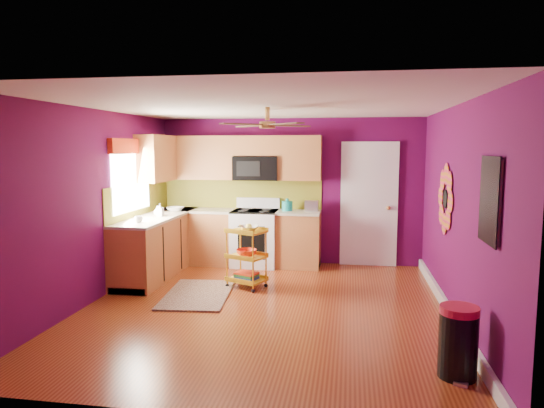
# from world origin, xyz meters

# --- Properties ---
(ground) EXTENTS (5.00, 5.00, 0.00)m
(ground) POSITION_xyz_m (0.00, 0.00, 0.00)
(ground) COLOR maroon
(ground) RESTS_ON ground
(room_envelope) EXTENTS (4.54, 5.04, 2.52)m
(room_envelope) POSITION_xyz_m (0.03, 0.00, 1.63)
(room_envelope) COLOR #520941
(room_envelope) RESTS_ON ground
(lower_cabinets) EXTENTS (2.81, 2.31, 0.94)m
(lower_cabinets) POSITION_xyz_m (-1.35, 1.82, 0.43)
(lower_cabinets) COLOR brown
(lower_cabinets) RESTS_ON ground
(electric_range) EXTENTS (0.76, 0.66, 1.13)m
(electric_range) POSITION_xyz_m (-0.55, 2.17, 0.48)
(electric_range) COLOR white
(electric_range) RESTS_ON ground
(upper_cabinetry) EXTENTS (2.80, 2.30, 1.26)m
(upper_cabinetry) POSITION_xyz_m (-1.24, 2.17, 1.80)
(upper_cabinetry) COLOR brown
(upper_cabinetry) RESTS_ON ground
(left_window) EXTENTS (0.08, 1.35, 1.08)m
(left_window) POSITION_xyz_m (-2.22, 1.05, 1.74)
(left_window) COLOR white
(left_window) RESTS_ON ground
(panel_door) EXTENTS (0.95, 0.11, 2.15)m
(panel_door) POSITION_xyz_m (1.35, 2.47, 1.02)
(panel_door) COLOR white
(panel_door) RESTS_ON ground
(right_wall_art) EXTENTS (0.04, 2.74, 1.04)m
(right_wall_art) POSITION_xyz_m (2.23, -0.34, 1.44)
(right_wall_art) COLOR black
(right_wall_art) RESTS_ON ground
(ceiling_fan) EXTENTS (1.01, 1.01, 0.26)m
(ceiling_fan) POSITION_xyz_m (0.00, 0.20, 2.29)
(ceiling_fan) COLOR #BF8C3F
(ceiling_fan) RESTS_ON ground
(shag_rug) EXTENTS (0.96, 1.44, 0.02)m
(shag_rug) POSITION_xyz_m (-0.99, 0.37, 0.01)
(shag_rug) COLOR black
(shag_rug) RESTS_ON ground
(rolling_cart) EXTENTS (0.62, 0.55, 0.93)m
(rolling_cart) POSITION_xyz_m (-0.41, 0.83, 0.48)
(rolling_cart) COLOR yellow
(rolling_cart) RESTS_ON ground
(trash_can) EXTENTS (0.43, 0.43, 0.64)m
(trash_can) POSITION_xyz_m (1.98, -1.55, 0.32)
(trash_can) COLOR black
(trash_can) RESTS_ON ground
(teal_kettle) EXTENTS (0.18, 0.18, 0.21)m
(teal_kettle) POSITION_xyz_m (-0.01, 2.25, 1.02)
(teal_kettle) COLOR teal
(teal_kettle) RESTS_ON lower_cabinets
(toaster) EXTENTS (0.22, 0.15, 0.18)m
(toaster) POSITION_xyz_m (0.40, 2.24, 1.03)
(toaster) COLOR beige
(toaster) RESTS_ON lower_cabinets
(soap_bottle_a) EXTENTS (0.09, 0.09, 0.20)m
(soap_bottle_a) POSITION_xyz_m (-1.87, 1.26, 1.04)
(soap_bottle_a) COLOR #EA3F72
(soap_bottle_a) RESTS_ON lower_cabinets
(soap_bottle_b) EXTENTS (0.13, 0.13, 0.16)m
(soap_bottle_b) POSITION_xyz_m (-1.93, 1.32, 1.02)
(soap_bottle_b) COLOR white
(soap_bottle_b) RESTS_ON lower_cabinets
(counter_dish) EXTENTS (0.28, 0.28, 0.07)m
(counter_dish) POSITION_xyz_m (-1.86, 1.91, 0.97)
(counter_dish) COLOR white
(counter_dish) RESTS_ON lower_cabinets
(counter_cup) EXTENTS (0.12, 0.12, 0.09)m
(counter_cup) POSITION_xyz_m (-1.94, 0.62, 0.99)
(counter_cup) COLOR white
(counter_cup) RESTS_ON lower_cabinets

